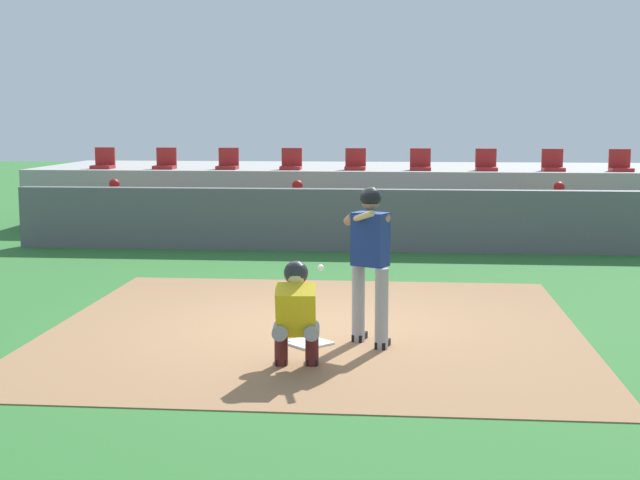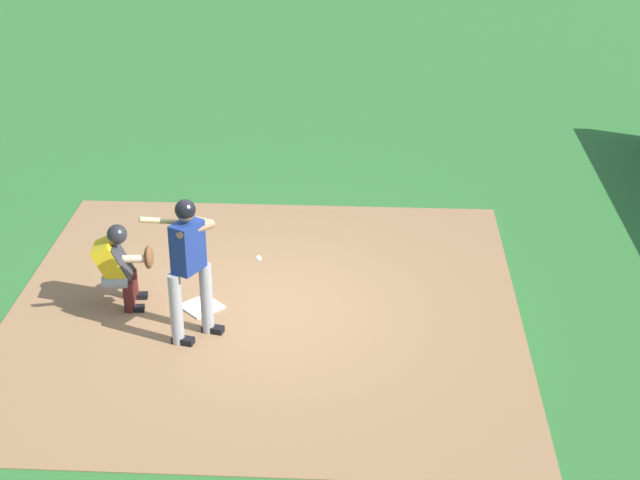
{
  "view_description": "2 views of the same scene",
  "coord_description": "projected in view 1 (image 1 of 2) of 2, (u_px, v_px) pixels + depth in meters",
  "views": [
    {
      "loc": [
        1.04,
        -10.72,
        2.57
      ],
      "look_at": [
        0.0,
        0.7,
        1.0
      ],
      "focal_mm": 50.48,
      "sensor_mm": 36.0,
      "label": 1
    },
    {
      "loc": [
        10.6,
        1.27,
        6.24
      ],
      "look_at": [
        0.0,
        0.7,
        1.0
      ],
      "focal_mm": 54.92,
      "sensor_mm": 36.0,
      "label": 2
    }
  ],
  "objects": [
    {
      "name": "dugout_player_1",
      "position": [
        297.0,
        211.0,
        18.27
      ],
      "size": [
        0.49,
        0.7,
        1.3
      ],
      "color": "#939399",
      "rests_on": "ground"
    },
    {
      "name": "ground_plane",
      "position": [
        315.0,
        328.0,
        11.02
      ],
      "size": [
        80.0,
        80.0,
        0.0
      ],
      "primitive_type": "plane",
      "color": "#2D6B2D"
    },
    {
      "name": "batter_at_plate",
      "position": [
        370.0,
        255.0,
        10.05
      ],
      "size": [
        0.56,
        0.9,
        1.8
      ],
      "color": "#99999E",
      "rests_on": "ground"
    },
    {
      "name": "stadium_seat_3",
      "position": [
        291.0,
        164.0,
        20.2
      ],
      "size": [
        0.46,
        0.46,
        0.48
      ],
      "color": "#A51E1E",
      "rests_on": "stands_platform"
    },
    {
      "name": "dugout_player_0",
      "position": [
        113.0,
        209.0,
        18.62
      ],
      "size": [
        0.49,
        0.7,
        1.3
      ],
      "color": "#939399",
      "rests_on": "ground"
    },
    {
      "name": "dugout_player_2",
      "position": [
        559.0,
        214.0,
        17.8
      ],
      "size": [
        0.49,
        0.7,
        1.3
      ],
      "color": "#939399",
      "rests_on": "ground"
    },
    {
      "name": "stadium_seat_1",
      "position": [
        165.0,
        163.0,
        20.46
      ],
      "size": [
        0.46,
        0.46,
        0.48
      ],
      "color": "#A51E1E",
      "rests_on": "stands_platform"
    },
    {
      "name": "stadium_seat_4",
      "position": [
        355.0,
        164.0,
        20.07
      ],
      "size": [
        0.46,
        0.46,
        0.48
      ],
      "color": "#A51E1E",
      "rests_on": "stands_platform"
    },
    {
      "name": "home_plate",
      "position": [
        308.0,
        343.0,
        10.23
      ],
      "size": [
        0.62,
        0.62,
        0.02
      ],
      "primitive_type": "cube",
      "rotation": [
        0.0,
        0.0,
        0.79
      ],
      "color": "white",
      "rests_on": "dirt_infield"
    },
    {
      "name": "stadium_seat_7",
      "position": [
        553.0,
        165.0,
        19.68
      ],
      "size": [
        0.46,
        0.46,
        0.48
      ],
      "color": "#A51E1E",
      "rests_on": "stands_platform"
    },
    {
      "name": "stands_platform",
      "position": [
        358.0,
        195.0,
        21.68
      ],
      "size": [
        15.0,
        4.4,
        1.4
      ],
      "primitive_type": "cube",
      "color": "#9E9E99",
      "rests_on": "ground"
    },
    {
      "name": "dugout_wall",
      "position": [
        347.0,
        220.0,
        17.35
      ],
      "size": [
        13.0,
        0.3,
        1.2
      ],
      "primitive_type": "cube",
      "color": "#59595E",
      "rests_on": "ground"
    },
    {
      "name": "stadium_seat_2",
      "position": [
        228.0,
        163.0,
        20.33
      ],
      "size": [
        0.46,
        0.46,
        0.48
      ],
      "color": "#A51E1E",
      "rests_on": "stands_platform"
    },
    {
      "name": "catcher_crouched",
      "position": [
        296.0,
        311.0,
        9.18
      ],
      "size": [
        0.51,
        2.12,
        1.13
      ],
      "color": "gray",
      "rests_on": "ground"
    },
    {
      "name": "stadium_seat_8",
      "position": [
        620.0,
        165.0,
        19.55
      ],
      "size": [
        0.46,
        0.46,
        0.48
      ],
      "color": "#A51E1E",
      "rests_on": "stands_platform"
    },
    {
      "name": "dugout_bench",
      "position": [
        350.0,
        233.0,
        18.39
      ],
      "size": [
        11.8,
        0.44,
        0.45
      ],
      "primitive_type": "cube",
      "color": "olive",
      "rests_on": "ground"
    },
    {
      "name": "dirt_infield",
      "position": [
        315.0,
        328.0,
        11.02
      ],
      "size": [
        6.4,
        6.4,
        0.01
      ],
      "primitive_type": "cube",
      "color": "#936B47",
      "rests_on": "ground"
    },
    {
      "name": "stadium_seat_0",
      "position": [
        104.0,
        163.0,
        20.59
      ],
      "size": [
        0.46,
        0.46,
        0.48
      ],
      "color": "#A51E1E",
      "rests_on": "stands_platform"
    },
    {
      "name": "stadium_seat_5",
      "position": [
        420.0,
        164.0,
        19.94
      ],
      "size": [
        0.46,
        0.46,
        0.48
      ],
      "color": "#A51E1E",
      "rests_on": "stands_platform"
    },
    {
      "name": "stadium_seat_6",
      "position": [
        486.0,
        164.0,
        19.81
      ],
      "size": [
        0.46,
        0.46,
        0.48
      ],
      "color": "#A51E1E",
      "rests_on": "stands_platform"
    }
  ]
}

